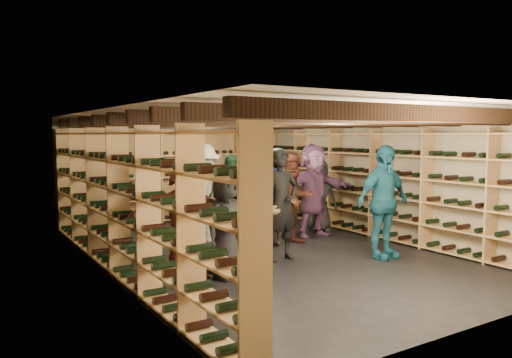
{
  "coord_description": "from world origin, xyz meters",
  "views": [
    {
      "loc": [
        -4.67,
        -7.12,
        2.03
      ],
      "look_at": [
        -0.1,
        0.2,
        1.27
      ],
      "focal_mm": 35.0,
      "sensor_mm": 36.0,
      "label": 1
    }
  ],
  "objects_px": {
    "person_7": "(283,195)",
    "person_10": "(230,197)",
    "person_2": "(258,217)",
    "person_6": "(265,201)",
    "person_8": "(293,199)",
    "person_5": "(186,217)",
    "crate_loose": "(237,222)",
    "person_12": "(319,196)",
    "crate_stack_left": "(224,213)",
    "person_4": "(383,202)",
    "person_1": "(281,204)",
    "person_11": "(313,190)",
    "crate_stack_right": "(274,225)",
    "person_0": "(227,225)",
    "person_9": "(203,194)"
  },
  "relations": [
    {
      "from": "person_6",
      "to": "person_8",
      "type": "height_order",
      "value": "person_8"
    },
    {
      "from": "person_2",
      "to": "crate_stack_right",
      "type": "bearing_deg",
      "value": 45.24
    },
    {
      "from": "crate_stack_left",
      "to": "person_1",
      "type": "height_order",
      "value": "person_1"
    },
    {
      "from": "person_4",
      "to": "person_10",
      "type": "bearing_deg",
      "value": 116.94
    },
    {
      "from": "crate_stack_right",
      "to": "person_0",
      "type": "xyz_separation_m",
      "value": [
        -2.36,
        -2.3,
        0.59
      ]
    },
    {
      "from": "crate_stack_right",
      "to": "person_10",
      "type": "distance_m",
      "value": 1.23
    },
    {
      "from": "person_5",
      "to": "person_8",
      "type": "distance_m",
      "value": 2.77
    },
    {
      "from": "person_7",
      "to": "person_9",
      "type": "xyz_separation_m",
      "value": [
        -1.73,
        0.17,
        0.12
      ]
    },
    {
      "from": "person_2",
      "to": "person_7",
      "type": "height_order",
      "value": "person_2"
    },
    {
      "from": "person_4",
      "to": "person_5",
      "type": "xyz_separation_m",
      "value": [
        -3.22,
        0.65,
        -0.06
      ]
    },
    {
      "from": "crate_stack_left",
      "to": "person_6",
      "type": "distance_m",
      "value": 1.91
    },
    {
      "from": "person_5",
      "to": "crate_loose",
      "type": "bearing_deg",
      "value": 63.96
    },
    {
      "from": "person_9",
      "to": "person_1",
      "type": "bearing_deg",
      "value": -60.41
    },
    {
      "from": "crate_stack_right",
      "to": "person_6",
      "type": "relative_size",
      "value": 0.33
    },
    {
      "from": "crate_stack_right",
      "to": "crate_loose",
      "type": "relative_size",
      "value": 1.09
    },
    {
      "from": "person_10",
      "to": "person_7",
      "type": "bearing_deg",
      "value": -14.33
    },
    {
      "from": "crate_loose",
      "to": "crate_stack_left",
      "type": "bearing_deg",
      "value": -153.87
    },
    {
      "from": "crate_stack_right",
      "to": "person_8",
      "type": "relative_size",
      "value": 0.32
    },
    {
      "from": "person_7",
      "to": "person_0",
      "type": "bearing_deg",
      "value": -160.46
    },
    {
      "from": "person_0",
      "to": "person_2",
      "type": "relative_size",
      "value": 0.93
    },
    {
      "from": "person_1",
      "to": "person_11",
      "type": "distance_m",
      "value": 2.04
    },
    {
      "from": "person_2",
      "to": "person_4",
      "type": "bearing_deg",
      "value": -16.1
    },
    {
      "from": "crate_loose",
      "to": "person_4",
      "type": "distance_m",
      "value": 3.99
    },
    {
      "from": "person_1",
      "to": "person_10",
      "type": "height_order",
      "value": "person_1"
    },
    {
      "from": "person_0",
      "to": "person_10",
      "type": "relative_size",
      "value": 0.91
    },
    {
      "from": "crate_stack_left",
      "to": "person_0",
      "type": "xyz_separation_m",
      "value": [
        -1.73,
        -3.29,
        0.42
      ]
    },
    {
      "from": "person_2",
      "to": "person_9",
      "type": "xyz_separation_m",
      "value": [
        0.2,
        2.26,
        0.11
      ]
    },
    {
      "from": "person_2",
      "to": "person_6",
      "type": "distance_m",
      "value": 1.75
    },
    {
      "from": "person_2",
      "to": "person_1",
      "type": "bearing_deg",
      "value": 23.64
    },
    {
      "from": "person_4",
      "to": "person_7",
      "type": "relative_size",
      "value": 1.16
    },
    {
      "from": "crate_loose",
      "to": "person_12",
      "type": "bearing_deg",
      "value": -53.06
    },
    {
      "from": "person_7",
      "to": "person_10",
      "type": "xyz_separation_m",
      "value": [
        -1.16,
        0.17,
        0.03
      ]
    },
    {
      "from": "person_9",
      "to": "crate_stack_right",
      "type": "bearing_deg",
      "value": 14.5
    },
    {
      "from": "person_7",
      "to": "person_12",
      "type": "distance_m",
      "value": 0.84
    },
    {
      "from": "person_12",
      "to": "person_5",
      "type": "bearing_deg",
      "value": -136.3
    },
    {
      "from": "person_0",
      "to": "person_6",
      "type": "bearing_deg",
      "value": 26.5
    },
    {
      "from": "person_5",
      "to": "person_8",
      "type": "xyz_separation_m",
      "value": [
        2.59,
        0.98,
        -0.03
      ]
    },
    {
      "from": "person_9",
      "to": "person_11",
      "type": "height_order",
      "value": "person_11"
    },
    {
      "from": "crate_loose",
      "to": "person_0",
      "type": "distance_m",
      "value": 4.19
    },
    {
      "from": "person_8",
      "to": "person_11",
      "type": "xyz_separation_m",
      "value": [
        0.77,
        0.39,
        0.08
      ]
    },
    {
      "from": "person_5",
      "to": "person_8",
      "type": "relative_size",
      "value": 1.03
    },
    {
      "from": "person_1",
      "to": "person_10",
      "type": "xyz_separation_m",
      "value": [
        0.07,
        1.86,
        -0.07
      ]
    },
    {
      "from": "person_2",
      "to": "person_5",
      "type": "relative_size",
      "value": 0.93
    },
    {
      "from": "person_9",
      "to": "person_12",
      "type": "relative_size",
      "value": 1.23
    },
    {
      "from": "person_1",
      "to": "person_8",
      "type": "distance_m",
      "value": 1.2
    },
    {
      "from": "person_4",
      "to": "person_10",
      "type": "distance_m",
      "value": 3.0
    },
    {
      "from": "crate_stack_right",
      "to": "person_10",
      "type": "bearing_deg",
      "value": 180.0
    },
    {
      "from": "crate_stack_left",
      "to": "person_8",
      "type": "distance_m",
      "value": 2.11
    },
    {
      "from": "crate_loose",
      "to": "person_8",
      "type": "relative_size",
      "value": 0.29
    },
    {
      "from": "person_5",
      "to": "person_6",
      "type": "xyz_separation_m",
      "value": [
        2.07,
        1.15,
        -0.05
      ]
    }
  ]
}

